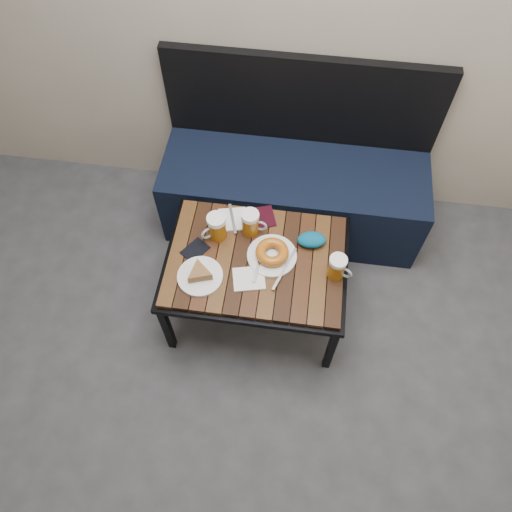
# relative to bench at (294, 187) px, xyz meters

# --- Properties ---
(room_shell) EXTENTS (4.00, 4.00, 4.00)m
(room_shell) POSITION_rel_bench_xyz_m (-0.28, -1.26, 1.48)
(room_shell) COLOR gray
(room_shell) RESTS_ON ground
(bench) EXTENTS (1.40, 0.50, 0.95)m
(bench) POSITION_rel_bench_xyz_m (0.00, 0.00, 0.00)
(bench) COLOR black
(bench) RESTS_ON ground
(cafe_table) EXTENTS (0.84, 0.62, 0.47)m
(cafe_table) POSITION_rel_bench_xyz_m (-0.13, -0.61, 0.16)
(cafe_table) COLOR black
(cafe_table) RESTS_ON ground
(beer_mug_left) EXTENTS (0.13, 0.12, 0.14)m
(beer_mug_left) POSITION_rel_bench_xyz_m (-0.32, -0.51, 0.27)
(beer_mug_left) COLOR #8E500B
(beer_mug_left) RESTS_ON cafe_table
(beer_mug_centre) EXTENTS (0.12, 0.08, 0.13)m
(beer_mug_centre) POSITION_rel_bench_xyz_m (-0.17, -0.46, 0.27)
(beer_mug_centre) COLOR #8E500B
(beer_mug_centre) RESTS_ON cafe_table
(beer_mug_right) EXTENTS (0.12, 0.10, 0.13)m
(beer_mug_right) POSITION_rel_bench_xyz_m (0.24, -0.64, 0.26)
(beer_mug_right) COLOR #8E500B
(beer_mug_right) RESTS_ON cafe_table
(plate_pie) EXTENTS (0.20, 0.20, 0.06)m
(plate_pie) POSITION_rel_bench_xyz_m (-0.36, -0.74, 0.22)
(plate_pie) COLOR white
(plate_pie) RESTS_ON cafe_table
(plate_bagel) EXTENTS (0.23, 0.29, 0.06)m
(plate_bagel) POSITION_rel_bench_xyz_m (-0.06, -0.59, 0.23)
(plate_bagel) COLOR white
(plate_bagel) RESTS_ON cafe_table
(napkin_left) EXTENTS (0.16, 0.17, 0.01)m
(napkin_left) POSITION_rel_bench_xyz_m (-0.27, -0.41, 0.20)
(napkin_left) COLOR white
(napkin_left) RESTS_ON cafe_table
(napkin_right) EXTENTS (0.16, 0.15, 0.01)m
(napkin_right) POSITION_rel_bench_xyz_m (-0.14, -0.72, 0.20)
(napkin_right) COLOR white
(napkin_right) RESTS_ON cafe_table
(passport_navy) EXTENTS (0.14, 0.15, 0.01)m
(passport_navy) POSITION_rel_bench_xyz_m (-0.41, -0.60, 0.20)
(passport_navy) COLOR black
(passport_navy) RESTS_ON cafe_table
(passport_burgundy) EXTENTS (0.12, 0.15, 0.01)m
(passport_burgundy) POSITION_rel_bench_xyz_m (-0.12, -0.37, 0.20)
(passport_burgundy) COLOR black
(passport_burgundy) RESTS_ON cafe_table
(knit_pouch) EXTENTS (0.14, 0.10, 0.06)m
(knit_pouch) POSITION_rel_bench_xyz_m (0.12, -0.49, 0.23)
(knit_pouch) COLOR #054883
(knit_pouch) RESTS_ON cafe_table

